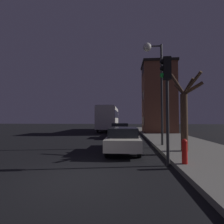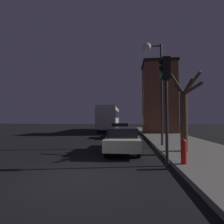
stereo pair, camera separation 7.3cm
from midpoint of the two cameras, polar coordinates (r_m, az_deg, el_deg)
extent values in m
plane|color=black|center=(5.79, -12.28, -20.46)|extent=(120.00, 120.00, 0.00)
cube|color=brown|center=(22.97, 14.83, 4.26)|extent=(3.87, 3.88, 8.48)
cube|color=black|center=(23.87, 14.72, 14.79)|extent=(4.11, 4.12, 0.30)
cube|color=#E5C67F|center=(21.89, 10.18, -2.90)|extent=(0.03, 0.70, 1.10)
cube|color=#E5C67F|center=(23.23, 9.86, -2.87)|extent=(0.03, 0.70, 1.10)
cube|color=#E5C67F|center=(22.09, 10.11, 5.53)|extent=(0.03, 0.70, 1.10)
cube|color=black|center=(23.43, 9.81, 5.08)|extent=(0.03, 0.70, 1.10)
cube|color=black|center=(22.76, 10.05, 13.63)|extent=(0.03, 0.70, 1.10)
cube|color=black|center=(24.06, 9.75, 12.75)|extent=(0.03, 0.70, 1.10)
cylinder|color=#28282B|center=(11.62, 15.77, 5.65)|extent=(0.14, 0.14, 6.46)
cylinder|color=#28282B|center=(12.37, 13.41, 20.19)|extent=(0.90, 0.09, 0.09)
sphere|color=white|center=(12.30, 11.21, 20.06)|extent=(0.54, 0.54, 0.54)
cylinder|color=#28282B|center=(7.13, 17.41, -3.26)|extent=(0.12, 0.12, 3.36)
cube|color=black|center=(7.41, 17.21, 13.45)|extent=(0.30, 0.24, 0.90)
sphere|color=black|center=(7.45, 15.78, 15.51)|extent=(0.20, 0.20, 0.20)
sphere|color=black|center=(7.37, 15.80, 13.51)|extent=(0.20, 0.20, 0.20)
sphere|color=green|center=(7.30, 15.83, 11.47)|extent=(0.20, 0.20, 0.20)
cylinder|color=#473323|center=(9.76, 22.30, -3.12)|extent=(0.35, 0.35, 2.94)
cylinder|color=#473323|center=(9.69, 23.47, 7.68)|extent=(0.48, 0.70, 0.79)
cylinder|color=#473323|center=(9.50, 24.44, 8.47)|extent=(0.64, 1.18, 1.00)
cylinder|color=#473323|center=(9.96, 24.75, 7.01)|extent=(1.01, 0.33, 0.70)
cylinder|color=#473323|center=(10.24, 20.30, 8.57)|extent=(0.64, 0.96, 1.31)
cylinder|color=#473323|center=(10.42, 20.91, 6.92)|extent=(0.25, 1.23, 0.81)
cube|color=beige|center=(27.15, -1.18, -1.93)|extent=(2.46, 10.71, 3.03)
cube|color=black|center=(27.16, -1.18, -0.78)|extent=(2.48, 9.85, 1.09)
cube|color=#B2B2B2|center=(27.21, -1.17, 1.39)|extent=(2.34, 10.17, 0.12)
cylinder|color=black|center=(30.56, 1.64, -4.82)|extent=(0.18, 0.96, 0.96)
cylinder|color=black|center=(30.77, -2.62, -4.80)|extent=(0.18, 0.96, 0.96)
cylinder|color=black|center=(23.62, 0.70, -5.55)|extent=(0.18, 0.96, 0.96)
cylinder|color=black|center=(23.89, -4.79, -5.51)|extent=(0.18, 0.96, 0.96)
cube|color=beige|center=(9.95, 3.55, -9.31)|extent=(1.71, 4.64, 0.56)
cube|color=black|center=(9.67, 3.52, -6.47)|extent=(1.50, 2.41, 0.47)
cylinder|color=black|center=(11.49, 7.59, -9.75)|extent=(0.18, 0.64, 0.64)
cylinder|color=black|center=(11.52, -0.13, -9.75)|extent=(0.18, 0.64, 0.64)
cylinder|color=black|center=(8.52, 8.60, -12.37)|extent=(0.18, 0.64, 0.64)
cylinder|color=black|center=(8.55, -1.91, -12.35)|extent=(0.18, 0.64, 0.64)
cube|color=black|center=(17.23, 2.60, -6.44)|extent=(1.71, 4.11, 0.56)
cube|color=black|center=(17.00, 2.57, -4.59)|extent=(1.50, 2.14, 0.57)
cylinder|color=black|center=(18.57, 5.14, -7.01)|extent=(0.18, 0.58, 0.58)
cylinder|color=black|center=(18.63, 0.40, -7.00)|extent=(0.18, 0.58, 0.58)
cylinder|color=black|center=(15.91, 5.19, -7.79)|extent=(0.18, 0.58, 0.58)
cylinder|color=black|center=(15.98, -0.35, -7.78)|extent=(0.18, 0.58, 0.58)
cylinder|color=red|center=(7.07, 22.34, -12.41)|extent=(0.20, 0.20, 0.75)
sphere|color=red|center=(7.01, 22.29, -8.99)|extent=(0.21, 0.21, 0.21)
camera|label=1|loc=(0.04, -90.15, 0.01)|focal=28.00mm
camera|label=2|loc=(0.04, 89.85, -0.01)|focal=28.00mm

